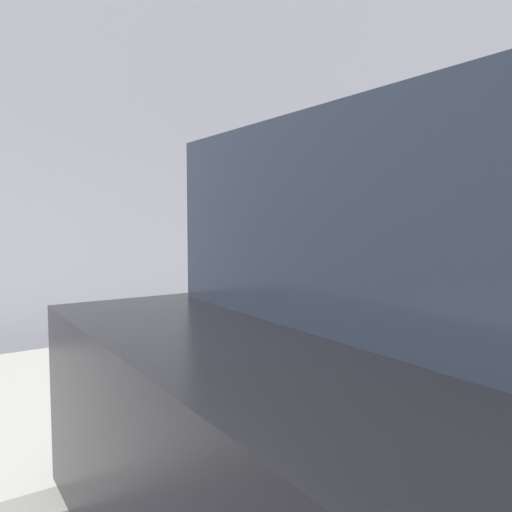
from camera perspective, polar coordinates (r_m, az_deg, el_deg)
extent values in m
cube|color=#ADAAA3|center=(4.41, -12.81, -14.05)|extent=(24.00, 2.80, 0.14)
cube|color=gray|center=(6.36, -20.62, 18.06)|extent=(24.00, 0.30, 5.98)
cylinder|color=slate|center=(3.40, 0.00, -8.67)|extent=(0.06, 0.06, 1.09)
cube|color=black|center=(3.31, 0.00, 3.59)|extent=(0.17, 0.11, 0.35)
cube|color=gray|center=(3.26, 0.60, 4.04)|extent=(0.10, 0.01, 0.12)
cylinder|color=slate|center=(3.32, 0.00, 7.44)|extent=(0.17, 0.09, 0.17)
cylinder|color=black|center=(2.83, -2.80, -18.67)|extent=(0.69, 0.23, 0.69)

